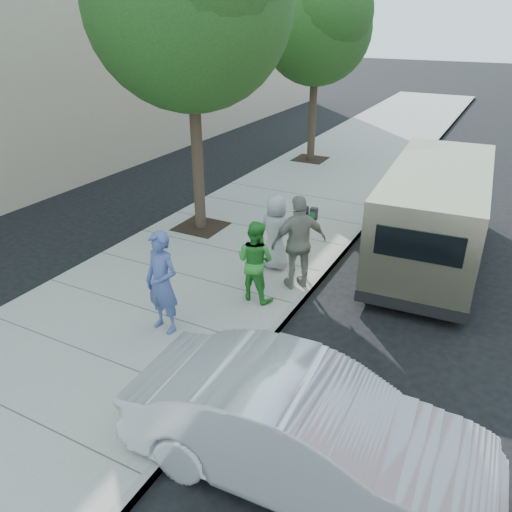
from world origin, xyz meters
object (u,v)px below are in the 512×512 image
at_px(van, 434,213).
at_px(person_striped_polo, 299,243).
at_px(parking_meter, 308,228).
at_px(person_gray_shirt, 276,232).
at_px(tree_far, 318,23).
at_px(person_green_shirt, 255,261).
at_px(person_officer, 162,283).
at_px(sedan, 306,431).

bearing_deg(van, person_striped_polo, -130.46).
height_order(parking_meter, person_gray_shirt, person_gray_shirt).
bearing_deg(van, person_gray_shirt, -145.67).
height_order(van, person_striped_polo, van).
height_order(tree_far, person_striped_polo, tree_far).
relative_size(person_gray_shirt, person_striped_polo, 0.85).
relative_size(tree_far, parking_meter, 4.02).
relative_size(tree_far, person_gray_shirt, 3.90).
relative_size(person_green_shirt, person_striped_polo, 0.83).
distance_m(person_officer, person_green_shirt, 1.92).
xyz_separation_m(tree_far, sedan, (5.34, -13.47, -4.15)).
bearing_deg(van, parking_meter, -133.44).
distance_m(parking_meter, person_officer, 3.22).
bearing_deg(person_officer, person_green_shirt, 69.21).
bearing_deg(person_gray_shirt, sedan, 117.14).
height_order(van, sedan, van).
relative_size(tree_far, person_striped_polo, 3.33).
distance_m(parking_meter, sedan, 4.88).
distance_m(sedan, person_officer, 3.74).
bearing_deg(tree_far, parking_meter, -68.71).
distance_m(van, person_officer, 6.36).
relative_size(sedan, person_striped_polo, 2.29).
height_order(sedan, person_officer, person_officer).
xyz_separation_m(sedan, person_officer, (-3.34, 1.64, 0.34)).
bearing_deg(sedan, tree_far, 18.67).
relative_size(parking_meter, person_gray_shirt, 0.97).
distance_m(person_green_shirt, person_gray_shirt, 1.39).
height_order(person_officer, person_green_shirt, person_officer).
bearing_deg(van, person_officer, -127.33).
bearing_deg(person_striped_polo, person_green_shirt, 11.03).
height_order(tree_far, person_officer, tree_far).
xyz_separation_m(tree_far, person_gray_shirt, (2.68, -8.77, -3.90)).
xyz_separation_m(van, person_striped_polo, (-2.09, -2.77, -0.05)).
relative_size(parking_meter, person_green_shirt, 1.00).
bearing_deg(person_gray_shirt, parking_meter, 162.93).
relative_size(person_officer, person_green_shirt, 1.15).
distance_m(parking_meter, van, 3.18).
height_order(parking_meter, person_green_shirt, parking_meter).
relative_size(van, person_officer, 3.30).
height_order(person_officer, person_gray_shirt, person_officer).
xyz_separation_m(person_officer, person_green_shirt, (0.91, 1.68, -0.12)).
bearing_deg(person_striped_polo, tree_far, -114.88).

